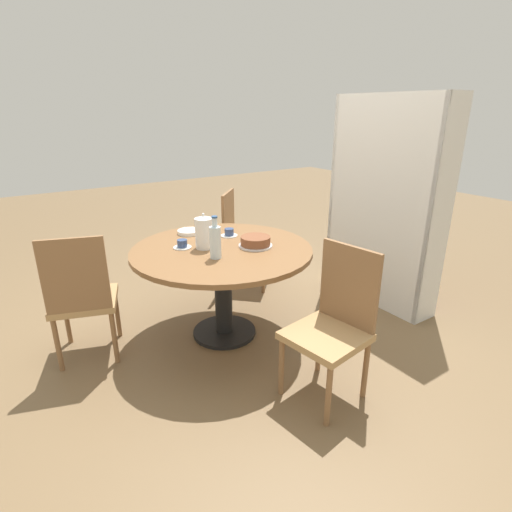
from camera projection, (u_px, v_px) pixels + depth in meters
name	position (u px, v px, depth m)	size (l,w,h in m)	color
ground_plane	(225.00, 333.00, 3.17)	(14.00, 14.00, 0.00)	brown
dining_table	(222.00, 264.00, 2.97)	(1.33, 1.33, 0.72)	black
chair_a	(241.00, 238.00, 3.92)	(0.59, 0.59, 0.94)	olive
chair_b	(82.00, 296.00, 2.70)	(0.53, 0.53, 0.94)	olive
chair_c	(333.00, 322.00, 2.37)	(0.48, 0.48, 0.94)	olive
bookshelf	(384.00, 204.00, 3.46)	(1.08, 0.28, 1.80)	silver
coffee_pot	(204.00, 232.00, 2.88)	(0.13, 0.13, 0.26)	white
water_bottle	(215.00, 241.00, 2.68)	(0.08, 0.08, 0.29)	silver
cake_main	(255.00, 242.00, 2.94)	(0.25, 0.25, 0.08)	silver
cup_a	(229.00, 233.00, 3.18)	(0.13, 0.13, 0.06)	silver
cup_b	(182.00, 245.00, 2.91)	(0.13, 0.13, 0.06)	silver
plate_stack	(189.00, 232.00, 3.25)	(0.19, 0.19, 0.03)	white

